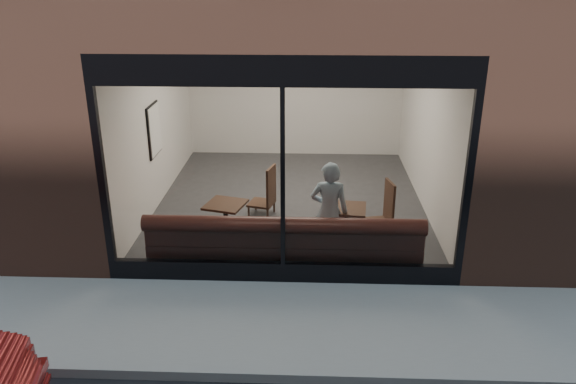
{
  "coord_description": "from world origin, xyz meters",
  "views": [
    {
      "loc": [
        0.35,
        -4.96,
        4.17
      ],
      "look_at": [
        0.06,
        2.4,
        1.24
      ],
      "focal_mm": 35.0,
      "sensor_mm": 36.0,
      "label": 1
    }
  ],
  "objects_px": {
    "banquette": "(284,254)",
    "cafe_table_right": "(347,209)",
    "person": "(329,212)",
    "cafe_table_left": "(225,205)",
    "cafe_chair_left": "(261,203)",
    "cafe_chair_right": "(377,222)"
  },
  "relations": [
    {
      "from": "cafe_table_right",
      "to": "cafe_chair_left",
      "type": "xyz_separation_m",
      "value": [
        -1.45,
        1.34,
        -0.5
      ]
    },
    {
      "from": "cafe_chair_left",
      "to": "cafe_table_right",
      "type": "bearing_deg",
      "value": 152.49
    },
    {
      "from": "cafe_table_left",
      "to": "cafe_chair_right",
      "type": "height_order",
      "value": "cafe_table_left"
    },
    {
      "from": "banquette",
      "to": "cafe_table_right",
      "type": "relative_size",
      "value": 6.99
    },
    {
      "from": "cafe_table_left",
      "to": "cafe_chair_right",
      "type": "xyz_separation_m",
      "value": [
        2.45,
        0.52,
        -0.5
      ]
    },
    {
      "from": "cafe_chair_left",
      "to": "cafe_table_left",
      "type": "bearing_deg",
      "value": 85.61
    },
    {
      "from": "person",
      "to": "cafe_table_right",
      "type": "bearing_deg",
      "value": -138.23
    },
    {
      "from": "person",
      "to": "cafe_table_left",
      "type": "xyz_separation_m",
      "value": [
        -1.61,
        0.31,
        -0.04
      ]
    },
    {
      "from": "banquette",
      "to": "cafe_chair_right",
      "type": "distance_m",
      "value": 1.89
    },
    {
      "from": "banquette",
      "to": "cafe_chair_left",
      "type": "relative_size",
      "value": 9.39
    },
    {
      "from": "cafe_table_left",
      "to": "cafe_table_right",
      "type": "distance_m",
      "value": 1.9
    },
    {
      "from": "person",
      "to": "cafe_table_left",
      "type": "distance_m",
      "value": 1.64
    },
    {
      "from": "banquette",
      "to": "cafe_table_right",
      "type": "bearing_deg",
      "value": 30.24
    },
    {
      "from": "person",
      "to": "cafe_chair_left",
      "type": "xyz_separation_m",
      "value": [
        -1.16,
        1.57,
        -0.54
      ]
    },
    {
      "from": "cafe_table_left",
      "to": "cafe_chair_left",
      "type": "xyz_separation_m",
      "value": [
        0.45,
        1.26,
        -0.5
      ]
    },
    {
      "from": "person",
      "to": "cafe_table_right",
      "type": "relative_size",
      "value": 2.74
    },
    {
      "from": "cafe_table_right",
      "to": "cafe_chair_right",
      "type": "bearing_deg",
      "value": 47.41
    },
    {
      "from": "person",
      "to": "cafe_chair_right",
      "type": "bearing_deg",
      "value": -131.81
    },
    {
      "from": "cafe_table_left",
      "to": "cafe_table_right",
      "type": "bearing_deg",
      "value": -2.54
    },
    {
      "from": "banquette",
      "to": "cafe_table_right",
      "type": "distance_m",
      "value": 1.21
    },
    {
      "from": "cafe_table_left",
      "to": "cafe_table_right",
      "type": "relative_size",
      "value": 1.01
    },
    {
      "from": "banquette",
      "to": "person",
      "type": "distance_m",
      "value": 0.92
    }
  ]
}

